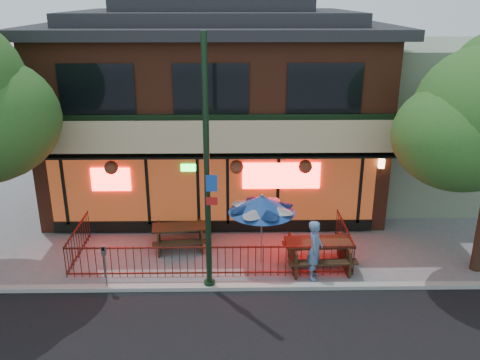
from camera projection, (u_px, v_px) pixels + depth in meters
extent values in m
plane|color=gray|center=(210.00, 280.00, 14.74)|extent=(80.00, 80.00, 0.00)
cube|color=#999993|center=(209.00, 287.00, 14.25)|extent=(80.00, 0.25, 0.12)
cube|color=brown|center=(216.00, 115.00, 20.39)|extent=(12.00, 8.00, 6.50)
cube|color=#59230F|center=(213.00, 188.00, 17.16)|extent=(11.00, 0.06, 2.60)
cube|color=#FF0C0C|center=(281.00, 176.00, 16.97)|extent=(2.60, 0.04, 0.90)
cube|color=#FF0C0C|center=(111.00, 179.00, 16.92)|extent=(1.30, 0.04, 0.80)
cube|color=tan|center=(211.00, 137.00, 16.06)|extent=(12.20, 1.33, 1.26)
cube|color=black|center=(97.00, 89.00, 15.96)|extent=(2.40, 0.06, 1.60)
cube|color=black|center=(211.00, 89.00, 16.02)|extent=(2.40, 0.06, 1.60)
cube|color=black|center=(325.00, 89.00, 16.07)|extent=(2.40, 0.06, 1.60)
cube|color=black|center=(214.00, 226.00, 17.62)|extent=(11.00, 0.12, 0.40)
cube|color=#FFC672|center=(381.00, 163.00, 16.79)|extent=(0.18, 0.18, 0.32)
cube|color=gray|center=(433.00, 118.00, 21.08)|extent=(6.00, 7.00, 6.00)
cube|color=#4E1810|center=(210.00, 247.00, 14.60)|extent=(8.40, 0.04, 0.04)
cube|color=#4E1810|center=(210.00, 273.00, 14.89)|extent=(8.40, 0.04, 0.04)
cube|color=#4E1810|center=(76.00, 229.00, 15.76)|extent=(0.04, 2.60, 0.04)
cube|color=#4E1810|center=(346.00, 227.00, 15.89)|extent=(0.04, 2.60, 0.04)
cylinder|color=#4E1810|center=(210.00, 261.00, 14.76)|extent=(0.02, 0.02, 1.00)
cylinder|color=black|center=(207.00, 170.00, 13.17)|extent=(0.16, 0.16, 7.00)
cylinder|color=black|center=(210.00, 284.00, 14.33)|extent=(0.32, 0.32, 0.20)
cube|color=#194CB2|center=(211.00, 183.00, 13.13)|extent=(0.30, 0.02, 0.45)
cube|color=red|center=(212.00, 201.00, 13.30)|extent=(0.30, 0.02, 0.22)
cube|color=#342413|center=(159.00, 238.00, 16.46)|extent=(0.21, 1.27, 0.73)
cube|color=#342413|center=(201.00, 236.00, 16.63)|extent=(0.21, 1.27, 0.73)
cube|color=#342413|center=(180.00, 227.00, 16.42)|extent=(1.84, 0.94, 0.06)
cube|color=#342413|center=(180.00, 243.00, 16.02)|extent=(1.78, 0.48, 0.05)
cube|color=#342413|center=(180.00, 228.00, 17.02)|extent=(1.78, 0.48, 0.05)
cube|color=#352212|center=(293.00, 255.00, 15.26)|extent=(0.13, 1.46, 0.83)
cube|color=#352212|center=(344.00, 254.00, 15.35)|extent=(0.13, 1.46, 0.83)
cube|color=#352212|center=(319.00, 242.00, 15.16)|extent=(2.06, 0.92, 0.07)
cube|color=#352212|center=(323.00, 262.00, 14.70)|extent=(2.04, 0.40, 0.06)
cube|color=#352212|center=(315.00, 243.00, 15.86)|extent=(2.04, 0.40, 0.06)
cylinder|color=gray|center=(262.00, 231.00, 15.37)|extent=(0.05, 0.05, 2.09)
cone|color=navy|center=(262.00, 204.00, 15.07)|extent=(2.00, 2.00, 0.52)
sphere|color=gray|center=(262.00, 195.00, 14.97)|extent=(0.10, 0.10, 0.09)
imported|color=#5376A6|center=(315.00, 250.00, 14.57)|extent=(0.60, 0.75, 1.80)
cylinder|color=gray|center=(106.00, 272.00, 14.06)|extent=(0.05, 0.05, 1.12)
cube|color=gray|center=(104.00, 250.00, 13.82)|extent=(0.13, 0.11, 0.29)
cube|color=black|center=(103.00, 249.00, 13.75)|extent=(0.08, 0.01, 0.10)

